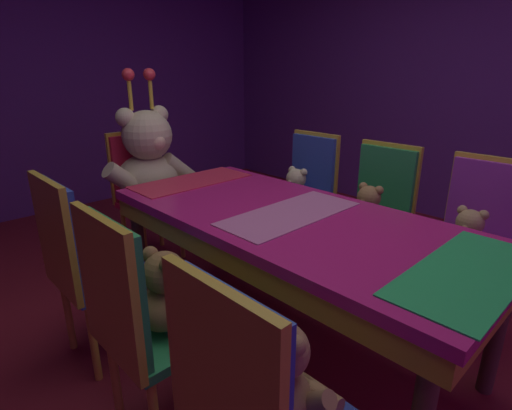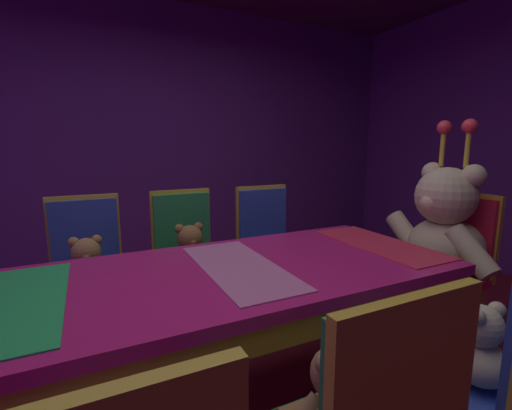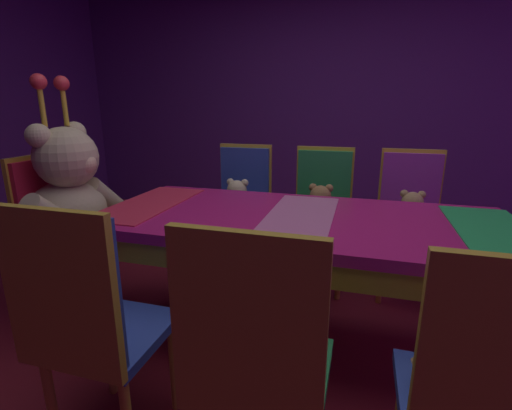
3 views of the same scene
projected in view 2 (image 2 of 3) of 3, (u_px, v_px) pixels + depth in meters
wall_left at (144, 134)px, 3.77m from camera, size 0.12×6.40×2.80m
banquet_table at (239, 286)px, 1.60m from camera, size 0.90×2.02×0.75m
chair_left_0 at (87, 260)px, 2.12m from camera, size 0.42×0.41×0.98m
teddy_left_0 at (87, 268)px, 1.99m from camera, size 0.26×0.34×0.32m
chair_left_1 at (185, 247)px, 2.38m from camera, size 0.42×0.41×0.98m
teddy_left_1 at (191, 253)px, 2.25m from camera, size 0.27×0.35×0.33m
chair_left_2 at (266, 238)px, 2.62m from camera, size 0.42×0.41×0.98m
teddy_right_1 at (335, 401)px, 0.97m from camera, size 0.24×0.31×0.30m
teddy_right_2 at (476, 348)px, 1.22m from camera, size 0.24×0.31×0.29m
throne_chair at (457, 252)px, 2.27m from camera, size 0.41×0.42×0.98m
king_teddy_bear at (442, 229)px, 2.17m from camera, size 0.76×0.59×0.98m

